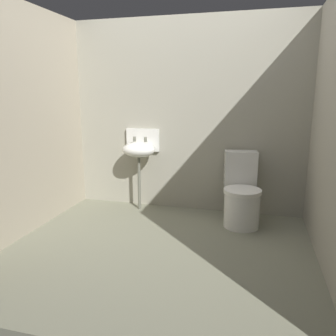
{
  "coord_description": "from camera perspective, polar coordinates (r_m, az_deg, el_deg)",
  "views": [
    {
      "loc": [
        0.81,
        -2.79,
        1.42
      ],
      "look_at": [
        0.0,
        0.28,
        0.7
      ],
      "focal_mm": 35.55,
      "sensor_mm": 36.0,
      "label": 1
    }
  ],
  "objects": [
    {
      "name": "wall_back",
      "position": [
        4.06,
        3.28,
        8.81
      ],
      "size": [
        3.19,
        0.1,
        2.28
      ],
      "primitive_type": "cube",
      "color": "#9E9A89",
      "rests_on": "ground"
    },
    {
      "name": "toilet_near_wall",
      "position": [
        3.74,
        12.46,
        -4.65
      ],
      "size": [
        0.47,
        0.64,
        0.78
      ],
      "rotation": [
        0.0,
        0.0,
        3.29
      ],
      "color": "white",
      "rests_on": "ground"
    },
    {
      "name": "sink",
      "position": [
        4.05,
        -4.95,
        3.25
      ],
      "size": [
        0.42,
        0.35,
        0.99
      ],
      "color": "#68695C",
      "rests_on": "ground"
    },
    {
      "name": "wall_left",
      "position": [
        3.68,
        -23.34,
        7.4
      ],
      "size": [
        0.1,
        2.46,
        2.28
      ],
      "primitive_type": "cube",
      "color": "#A59A84",
      "rests_on": "ground"
    },
    {
      "name": "ground_plane",
      "position": [
        3.25,
        -1.31,
        -13.91
      ],
      "size": [
        3.19,
        2.66,
        0.08
      ],
      "primitive_type": "cube",
      "color": "slate"
    }
  ]
}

